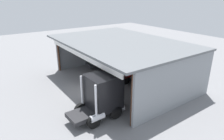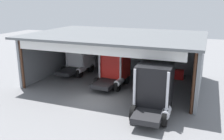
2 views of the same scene
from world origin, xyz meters
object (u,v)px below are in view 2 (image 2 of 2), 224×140
object	(u,v)px
truck_white_right_bay	(80,56)
oil_drum	(152,70)
truck_red_center_left_bay	(114,69)
tool_cart	(179,75)
truck_black_yard_outside	(154,89)

from	to	relation	value
truck_white_right_bay	oil_drum	xyz separation A→B (m)	(7.84, 2.29, -1.43)
truck_red_center_left_bay	tool_cart	distance (m)	7.23
truck_red_center_left_bay	tool_cart	size ratio (longest dim) A/B	4.78
truck_red_center_left_bay	oil_drum	distance (m)	5.73
tool_cart	truck_red_center_left_bay	bearing A→B (deg)	-143.11
truck_black_yard_outside	tool_cart	size ratio (longest dim) A/B	4.65
oil_drum	truck_red_center_left_bay	bearing A→B (deg)	-118.88
truck_black_yard_outside	oil_drum	distance (m)	10.39
truck_white_right_bay	tool_cart	xyz separation A→B (m)	(10.84, 1.66, -1.40)
truck_black_yard_outside	truck_white_right_bay	bearing A→B (deg)	140.81
truck_black_yard_outside	oil_drum	bearing A→B (deg)	101.03
oil_drum	tool_cart	size ratio (longest dim) A/B	0.95
truck_black_yard_outside	tool_cart	distance (m)	9.54
truck_white_right_bay	oil_drum	bearing A→B (deg)	20.70
truck_red_center_left_bay	truck_black_yard_outside	size ratio (longest dim) A/B	1.03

